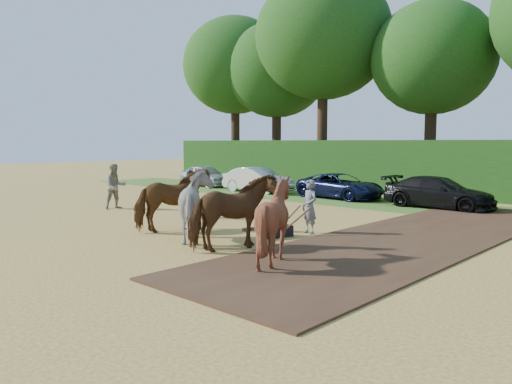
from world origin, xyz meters
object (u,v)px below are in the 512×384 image
Objects in this scene: spectator_near at (115,186)px; spectator_far at (190,194)px; plough_team at (219,209)px; parked_cars at (463,194)px.

spectator_far is at bearing -67.68° from spectator_near.
parked_cars is (2.35, 11.79, -0.33)m from plough_team.
plough_team reaches higher than parked_cars.
spectator_near is 9.15m from plough_team.
spectator_near is 14.87m from parked_cars.
spectator_near is 0.27× the size of plough_team.
spectator_far is 5.37m from plough_team.
spectator_far is at bearing -127.58° from parked_cars.
plough_team is (8.91, -2.08, 0.04)m from spectator_near.
plough_team is at bearing -131.68° from spectator_far.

